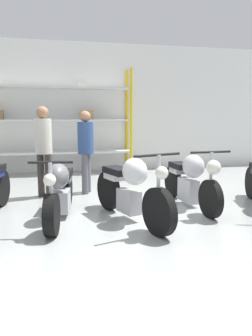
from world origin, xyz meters
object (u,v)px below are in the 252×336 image
object	(u,v)px
person_browsing	(44,144)
shelving_rack	(60,119)
motorcycle_white	(130,188)
motorcycle_grey	(60,190)
person_near_rack	(86,145)
motorcycle_silver	(190,179)

from	to	relation	value
person_browsing	shelving_rack	bearing A→B (deg)	-154.09
shelving_rack	motorcycle_white	world-z (taller)	shelving_rack
motorcycle_grey	person_near_rack	distance (m)	1.77
shelving_rack	person_browsing	distance (m)	2.74
motorcycle_white	motorcycle_silver	distance (m)	1.33
shelving_rack	person_near_rack	size ratio (longest dim) A/B	2.34
person_browsing	person_near_rack	distance (m)	0.83
motorcycle_grey	motorcycle_silver	bearing A→B (deg)	104.19
motorcycle_grey	motorcycle_white	distance (m)	1.09
motorcycle_silver	motorcycle_grey	bearing A→B (deg)	-88.32
person_browsing	person_near_rack	bearing A→B (deg)	133.82
shelving_rack	person_browsing	size ratio (longest dim) A/B	2.23
motorcycle_grey	person_browsing	distance (m)	1.59
motorcycle_white	person_browsing	size ratio (longest dim) A/B	1.17
shelving_rack	motorcycle_silver	distance (m)	4.58
motorcycle_grey	person_near_rack	world-z (taller)	person_near_rack
person_near_rack	motorcycle_silver	bearing A→B (deg)	163.12
motorcycle_grey	motorcycle_white	size ratio (longest dim) A/B	1.04
shelving_rack	motorcycle_white	bearing A→B (deg)	-78.49
motorcycle_white	shelving_rack	bearing A→B (deg)	173.99
motorcycle_white	motorcycle_silver	size ratio (longest dim) A/B	1.00
shelving_rack	person_browsing	bearing A→B (deg)	-97.75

